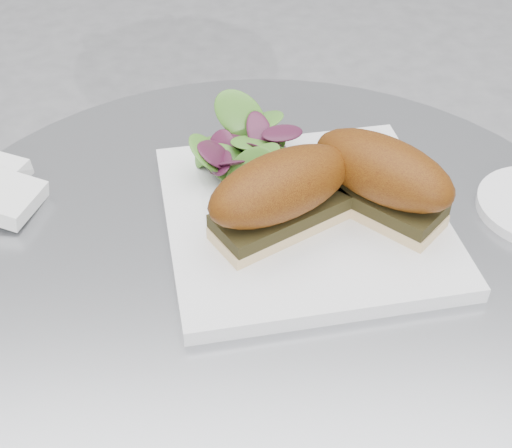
# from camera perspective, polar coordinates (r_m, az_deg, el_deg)

# --- Properties ---
(table) EXTENTS (0.70, 0.70, 0.73)m
(table) POSITION_cam_1_polar(r_m,az_deg,el_deg) (0.85, 0.59, -15.36)
(table) COLOR #A6A9AD
(table) RESTS_ON ground
(plate) EXTENTS (0.31, 0.31, 0.02)m
(plate) POSITION_cam_1_polar(r_m,az_deg,el_deg) (0.70, 3.84, 0.50)
(plate) COLOR white
(plate) RESTS_ON table
(sandwich_left) EXTENTS (0.16, 0.14, 0.08)m
(sandwich_left) POSITION_cam_1_polar(r_m,az_deg,el_deg) (0.65, 2.00, 2.48)
(sandwich_left) COLOR beige
(sandwich_left) RESTS_ON plate
(sandwich_right) EXTENTS (0.15, 0.15, 0.08)m
(sandwich_right) POSITION_cam_1_polar(r_m,az_deg,el_deg) (0.68, 10.04, 3.72)
(sandwich_right) COLOR beige
(sandwich_right) RESTS_ON plate
(salad) EXTENTS (0.12, 0.12, 0.05)m
(salad) POSITION_cam_1_polar(r_m,az_deg,el_deg) (0.74, -0.23, 6.16)
(salad) COLOR #539531
(salad) RESTS_ON plate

